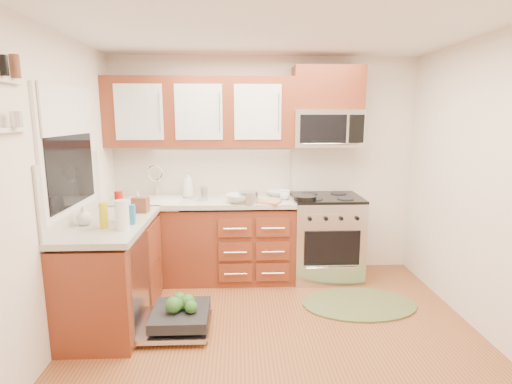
{
  "coord_description": "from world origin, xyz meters",
  "views": [
    {
      "loc": [
        -0.31,
        -2.92,
        1.83
      ],
      "look_at": [
        -0.14,
        0.85,
        1.12
      ],
      "focal_mm": 28.0,
      "sensor_mm": 36.0,
      "label": 1
    }
  ],
  "objects_px": {
    "microwave": "(327,128)",
    "cutting_board": "(267,202)",
    "sink": "(154,211)",
    "stock_pot": "(248,197)",
    "bowl_a": "(278,193)",
    "paper_towel_roll": "(122,215)",
    "cup": "(285,196)",
    "range": "(326,237)",
    "bowl_b": "(240,198)",
    "upper_cabinets": "(200,112)",
    "skillet": "(305,198)",
    "rug": "(359,304)",
    "dishwasher": "(176,319)"
  },
  "relations": [
    {
      "from": "microwave",
      "to": "cutting_board",
      "type": "bearing_deg",
      "value": -155.37
    },
    {
      "from": "sink",
      "to": "cutting_board",
      "type": "bearing_deg",
      "value": -8.52
    },
    {
      "from": "stock_pot",
      "to": "bowl_a",
      "type": "height_order",
      "value": "stock_pot"
    },
    {
      "from": "microwave",
      "to": "paper_towel_roll",
      "type": "relative_size",
      "value": 3.14
    },
    {
      "from": "stock_pot",
      "to": "cup",
      "type": "distance_m",
      "value": 0.44
    },
    {
      "from": "range",
      "to": "paper_towel_roll",
      "type": "height_order",
      "value": "paper_towel_roll"
    },
    {
      "from": "bowl_b",
      "to": "cup",
      "type": "distance_m",
      "value": 0.52
    },
    {
      "from": "upper_cabinets",
      "to": "paper_towel_roll",
      "type": "height_order",
      "value": "upper_cabinets"
    },
    {
      "from": "cutting_board",
      "to": "bowl_a",
      "type": "bearing_deg",
      "value": 66.52
    },
    {
      "from": "upper_cabinets",
      "to": "skillet",
      "type": "bearing_deg",
      "value": -16.23
    },
    {
      "from": "sink",
      "to": "rug",
      "type": "bearing_deg",
      "value": -18.83
    },
    {
      "from": "skillet",
      "to": "cup",
      "type": "distance_m",
      "value": 0.24
    },
    {
      "from": "dishwasher",
      "to": "bowl_a",
      "type": "xyz_separation_m",
      "value": [
        1.01,
        1.3,
        0.86
      ]
    },
    {
      "from": "upper_cabinets",
      "to": "bowl_b",
      "type": "distance_m",
      "value": 1.05
    },
    {
      "from": "bowl_b",
      "to": "cutting_board",
      "type": "bearing_deg",
      "value": -3.11
    },
    {
      "from": "bowl_a",
      "to": "stock_pot",
      "type": "bearing_deg",
      "value": -133.27
    },
    {
      "from": "microwave",
      "to": "skillet",
      "type": "relative_size",
      "value": 3.12
    },
    {
      "from": "stock_pot",
      "to": "cup",
      "type": "height_order",
      "value": "stock_pot"
    },
    {
      "from": "cup",
      "to": "skillet",
      "type": "bearing_deg",
      "value": -34.21
    },
    {
      "from": "microwave",
      "to": "sink",
      "type": "xyz_separation_m",
      "value": [
        -1.93,
        -0.13,
        -0.9
      ]
    },
    {
      "from": "bowl_b",
      "to": "range",
      "type": "bearing_deg",
      "value": 10.4
    },
    {
      "from": "stock_pot",
      "to": "cup",
      "type": "relative_size",
      "value": 1.84
    },
    {
      "from": "range",
      "to": "microwave",
      "type": "bearing_deg",
      "value": 90.0
    },
    {
      "from": "dishwasher",
      "to": "skillet",
      "type": "distance_m",
      "value": 1.8
    },
    {
      "from": "stock_pot",
      "to": "sink",
      "type": "bearing_deg",
      "value": 169.14
    },
    {
      "from": "stock_pot",
      "to": "bowl_a",
      "type": "relative_size",
      "value": 0.79
    },
    {
      "from": "cutting_board",
      "to": "bowl_b",
      "type": "bearing_deg",
      "value": 176.89
    },
    {
      "from": "skillet",
      "to": "cutting_board",
      "type": "distance_m",
      "value": 0.41
    },
    {
      "from": "cutting_board",
      "to": "stock_pot",
      "type": "bearing_deg",
      "value": -175.93
    },
    {
      "from": "sink",
      "to": "rug",
      "type": "xyz_separation_m",
      "value": [
        2.12,
        -0.72,
        -0.79
      ]
    },
    {
      "from": "microwave",
      "to": "bowl_a",
      "type": "height_order",
      "value": "microwave"
    },
    {
      "from": "sink",
      "to": "stock_pot",
      "type": "bearing_deg",
      "value": -10.86
    },
    {
      "from": "cutting_board",
      "to": "cup",
      "type": "distance_m",
      "value": 0.26
    },
    {
      "from": "range",
      "to": "dishwasher",
      "type": "bearing_deg",
      "value": -143.73
    },
    {
      "from": "microwave",
      "to": "paper_towel_roll",
      "type": "xyz_separation_m",
      "value": [
        -1.94,
        -1.28,
        -0.65
      ]
    },
    {
      "from": "dishwasher",
      "to": "rug",
      "type": "height_order",
      "value": "dishwasher"
    },
    {
      "from": "bowl_b",
      "to": "rug",
      "type": "bearing_deg",
      "value": -25.27
    },
    {
      "from": "sink",
      "to": "cutting_board",
      "type": "distance_m",
      "value": 1.26
    },
    {
      "from": "cutting_board",
      "to": "cup",
      "type": "relative_size",
      "value": 2.44
    },
    {
      "from": "paper_towel_roll",
      "to": "bowl_b",
      "type": "height_order",
      "value": "paper_towel_roll"
    },
    {
      "from": "paper_towel_roll",
      "to": "bowl_b",
      "type": "distance_m",
      "value": 1.37
    },
    {
      "from": "range",
      "to": "cup",
      "type": "height_order",
      "value": "cup"
    },
    {
      "from": "microwave",
      "to": "bowl_a",
      "type": "distance_m",
      "value": 0.91
    },
    {
      "from": "sink",
      "to": "paper_towel_roll",
      "type": "height_order",
      "value": "paper_towel_roll"
    },
    {
      "from": "sink",
      "to": "cup",
      "type": "bearing_deg",
      "value": -1.44
    },
    {
      "from": "sink",
      "to": "dishwasher",
      "type": "height_order",
      "value": "sink"
    },
    {
      "from": "dishwasher",
      "to": "rug",
      "type": "bearing_deg",
      "value": 12.87
    },
    {
      "from": "microwave",
      "to": "skillet",
      "type": "height_order",
      "value": "microwave"
    },
    {
      "from": "cutting_board",
      "to": "upper_cabinets",
      "type": "bearing_deg",
      "value": 154.55
    },
    {
      "from": "sink",
      "to": "bowl_a",
      "type": "distance_m",
      "value": 1.42
    }
  ]
}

